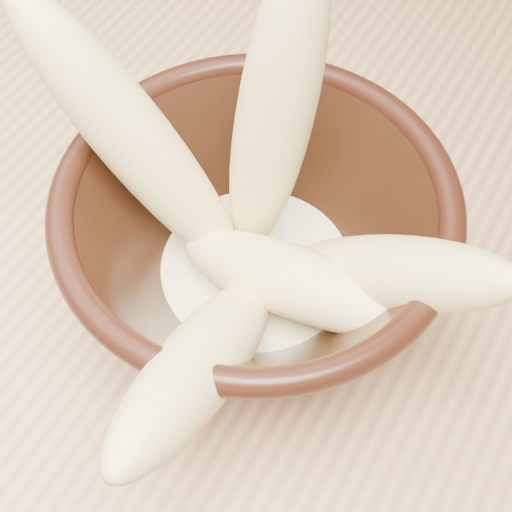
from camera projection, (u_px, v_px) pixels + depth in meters
The scene contains 8 objects.
table at pixel (450, 266), 0.59m from camera, with size 1.20×0.80×0.75m.
bowl at pixel (256, 246), 0.42m from camera, with size 0.22×0.22×0.12m.
milk_puddle at pixel (256, 273), 0.45m from camera, with size 0.13×0.13×0.02m, color #FAF4C9.
banana_upright at pixel (274, 117), 0.37m from camera, with size 0.04×0.04×0.20m, color #EDE08C.
banana_left at pixel (137, 142), 0.39m from camera, with size 0.04×0.04×0.20m, color #EDE08C.
banana_right at pixel (387, 273), 0.38m from camera, with size 0.04×0.04×0.16m, color #EDE08C.
banana_across at pixel (290, 280), 0.40m from camera, with size 0.04×0.04×0.14m, color #EDE08C.
banana_front at pixel (202, 362), 0.35m from camera, with size 0.04×0.04×0.19m, color #EDE08C.
Camera 1 is at (0.02, -0.35, 1.17)m, focal length 50.00 mm.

